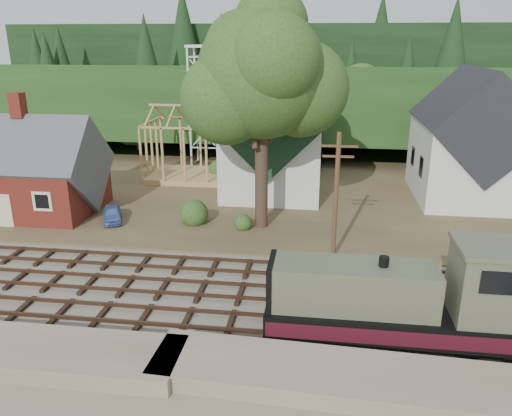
# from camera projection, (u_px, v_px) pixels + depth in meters

# --- Properties ---
(ground) EXTENTS (140.00, 140.00, 0.00)m
(ground) POSITION_uv_depth(u_px,v_px,m) (201.00, 295.00, 26.58)
(ground) COLOR #384C1E
(ground) RESTS_ON ground
(embankment) EXTENTS (64.00, 5.00, 1.60)m
(embankment) POSITION_uv_depth(u_px,v_px,m) (148.00, 405.00, 18.60)
(embankment) COLOR #7F7259
(embankment) RESTS_ON ground
(railroad_bed) EXTENTS (64.00, 11.00, 0.16)m
(railroad_bed) POSITION_uv_depth(u_px,v_px,m) (201.00, 294.00, 26.56)
(railroad_bed) COLOR #726B5B
(railroad_bed) RESTS_ON ground
(village_flat) EXTENTS (64.00, 26.00, 0.30)m
(village_flat) POSITION_uv_depth(u_px,v_px,m) (250.00, 194.00, 43.43)
(village_flat) COLOR brown
(village_flat) RESTS_ON ground
(hillside) EXTENTS (70.00, 28.96, 12.74)m
(hillside) POSITION_uv_depth(u_px,v_px,m) (276.00, 142.00, 66.01)
(hillside) COLOR #1E3F19
(hillside) RESTS_ON ground
(ridge) EXTENTS (80.00, 20.00, 12.00)m
(ridge) POSITION_uv_depth(u_px,v_px,m) (285.00, 123.00, 81.03)
(ridge) COLOR black
(ridge) RESTS_ON ground
(depot) EXTENTS (10.80, 7.41, 9.00)m
(depot) POSITION_uv_depth(u_px,v_px,m) (28.00, 174.00, 37.88)
(depot) COLOR maroon
(depot) RESTS_ON village_flat
(church) EXTENTS (8.40, 15.17, 13.00)m
(church) POSITION_uv_depth(u_px,v_px,m) (275.00, 134.00, 43.14)
(church) COLOR silver
(church) RESTS_ON village_flat
(farmhouse) EXTENTS (8.40, 10.80, 10.60)m
(farmhouse) POSITION_uv_depth(u_px,v_px,m) (470.00, 144.00, 40.60)
(farmhouse) COLOR silver
(farmhouse) RESTS_ON village_flat
(timber_frame) EXTENTS (8.20, 6.20, 6.99)m
(timber_frame) POSITION_uv_depth(u_px,v_px,m) (193.00, 148.00, 46.94)
(timber_frame) COLOR tan
(timber_frame) RESTS_ON village_flat
(lattice_tower) EXTENTS (3.20, 3.20, 12.12)m
(lattice_tower) POSITION_uv_depth(u_px,v_px,m) (205.00, 70.00, 50.40)
(lattice_tower) COLOR silver
(lattice_tower) RESTS_ON village_flat
(big_tree) EXTENTS (10.90, 8.40, 14.70)m
(big_tree) POSITION_uv_depth(u_px,v_px,m) (264.00, 83.00, 32.50)
(big_tree) COLOR #38281E
(big_tree) RESTS_ON village_flat
(telegraph_pole_near) EXTENTS (2.20, 0.28, 8.00)m
(telegraph_pole_near) POSITION_uv_depth(u_px,v_px,m) (336.00, 196.00, 29.22)
(telegraph_pole_near) COLOR #4C331E
(telegraph_pole_near) RESTS_ON ground
(locomotive) EXTENTS (11.87, 2.97, 4.75)m
(locomotive) POSITION_uv_depth(u_px,v_px,m) (414.00, 301.00, 21.79)
(locomotive) COLOR black
(locomotive) RESTS_ON railroad_bed
(car_blue) EXTENTS (2.47, 3.48, 1.10)m
(car_blue) POSITION_uv_depth(u_px,v_px,m) (112.00, 214.00, 36.39)
(car_blue) COLOR #5A75C0
(car_blue) RESTS_ON village_flat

